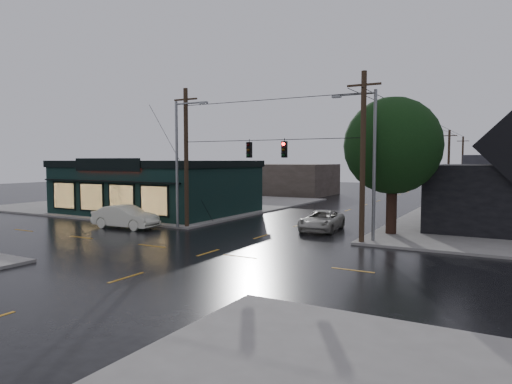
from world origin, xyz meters
The scene contains 15 objects.
ground_plane centered at (0.00, 0.00, 0.00)m, with size 160.00×160.00×0.00m, color black.
sidewalk_nw centered at (-20.00, 20.00, 0.07)m, with size 28.00×28.00×0.15m, color slate.
pizza_shop centered at (-15.00, 12.94, 2.56)m, with size 16.30×12.34×4.90m.
corner_tree centered at (7.30, 10.52, 5.90)m, with size 6.34×6.34×8.96m.
utility_pole_nw centered at (-6.50, 6.50, 0.00)m, with size 2.00×0.32×10.15m, color black, non-canonical shape.
utility_pole_ne centered at (6.50, 6.50, 0.00)m, with size 2.00×0.32×10.15m, color black, non-canonical shape.
utility_pole_far_a centered at (6.50, 28.00, 0.00)m, with size 2.00×0.32×9.65m, color black, non-canonical shape.
utility_pole_far_b centered at (6.50, 48.00, 0.00)m, with size 2.00×0.32×9.15m, color black, non-canonical shape.
utility_pole_far_c centered at (6.50, 68.00, 0.00)m, with size 2.00×0.32×9.15m, color black, non-canonical shape.
span_signal_assembly centered at (0.10, 6.50, 5.70)m, with size 13.00×0.48×1.23m.
streetlight_nw centered at (-6.80, 5.80, 0.00)m, with size 5.40×0.30×9.15m, color gray, non-canonical shape.
streetlight_ne centered at (7.00, 7.20, 0.00)m, with size 5.40×0.30×9.15m, color gray, non-canonical shape.
bg_building_west centered at (-14.00, 40.00, 2.20)m, with size 12.00×10.00×4.40m, color #3A312A.
sedan_cream centered at (-10.42, 4.29, 0.84)m, with size 1.78×5.10×1.68m, color silver.
suv_silver centered at (2.50, 10.35, 0.71)m, with size 2.35×5.09×1.42m, color #B1AEA3.
Camera 1 is at (14.15, -19.92, 4.99)m, focal length 32.00 mm.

